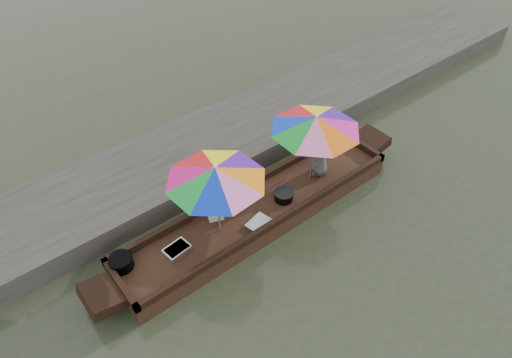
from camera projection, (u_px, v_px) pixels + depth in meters
water at (259, 219)px, 8.94m from camera, size 80.00×80.00×0.00m
dock at (196, 154)px, 10.03m from camera, size 22.00×2.20×0.50m
boat_hull at (259, 213)px, 8.82m from camera, size 5.85×1.20×0.35m
cooking_pot at (121, 262)px, 7.60m from camera, size 0.40×0.40×0.21m
tray_crayfish at (177, 250)px, 7.88m from camera, size 0.48×0.36×0.09m
tray_scallop at (258, 223)px, 8.35m from camera, size 0.50×0.39×0.06m
charcoal_grill at (284, 196)px, 8.79m from camera, size 0.36×0.36×0.17m
supply_bag at (215, 212)px, 8.41m from camera, size 0.34×0.31×0.26m
vendor at (321, 153)px, 9.07m from camera, size 0.62×0.59×1.06m
umbrella_bow at (218, 199)px, 7.75m from camera, size 2.16×2.16×1.55m
umbrella_stern at (313, 148)px, 8.79m from camera, size 2.26×2.26×1.55m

